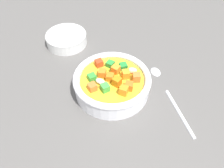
% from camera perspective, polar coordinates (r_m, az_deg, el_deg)
% --- Properties ---
extents(ground_plane, '(1.40, 1.40, 0.02)m').
position_cam_1_polar(ground_plane, '(0.57, 0.00, -2.22)').
color(ground_plane, '#565451').
extents(soup_bowl_main, '(0.18, 0.18, 0.06)m').
position_cam_1_polar(soup_bowl_main, '(0.54, 0.02, 0.35)').
color(soup_bowl_main, white).
rests_on(soup_bowl_main, ground_plane).
extents(spoon, '(0.22, 0.07, 0.01)m').
position_cam_1_polar(spoon, '(0.56, 13.89, -2.26)').
color(spoon, silver).
rests_on(spoon, ground_plane).
extents(side_bowl_small, '(0.12, 0.12, 0.03)m').
position_cam_1_polar(side_bowl_small, '(0.70, -11.23, 10.99)').
color(side_bowl_small, white).
rests_on(side_bowl_small, ground_plane).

